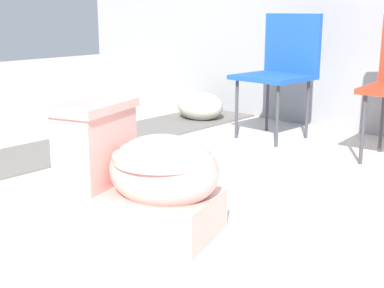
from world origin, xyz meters
name	(u,v)px	position (x,y,z in m)	size (l,w,h in m)	color
ground_plane	(129,235)	(0.00, 0.00, 0.00)	(14.00, 14.00, 0.00)	#B7B2A8
gravel_strip	(48,152)	(-1.29, 0.50, 0.01)	(0.56, 8.00, 0.01)	#605B56
toilet	(142,178)	(0.01, 0.07, 0.22)	(0.71, 0.53, 0.52)	#E09E93
folding_chair_left	(282,62)	(-0.48, 1.85, 0.51)	(0.47, 0.47, 0.83)	#1947B2
boulder_near	(200,106)	(-1.25, 1.90, 0.11)	(0.38, 0.31, 0.23)	#ADA899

